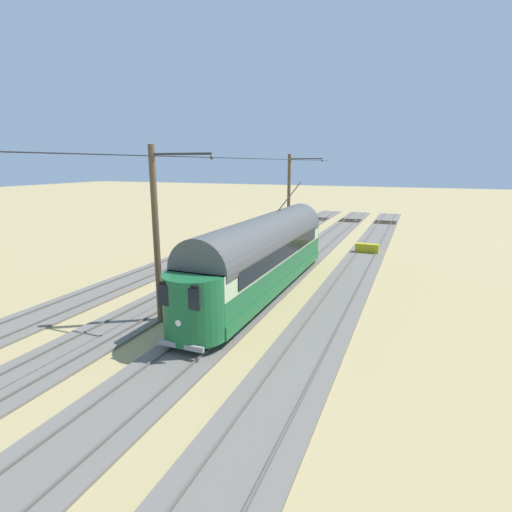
% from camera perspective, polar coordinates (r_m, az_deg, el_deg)
% --- Properties ---
extents(ground_plane, '(220.00, 220.00, 0.00)m').
position_cam_1_polar(ground_plane, '(23.02, -4.23, -4.86)').
color(ground_plane, tan).
extents(track_streetcar_siding, '(2.80, 80.00, 0.18)m').
position_cam_1_polar(track_streetcar_siding, '(21.41, 11.51, -6.34)').
color(track_streetcar_siding, '#666059').
rests_on(track_streetcar_siding, ground).
extents(track_adjacent_siding, '(2.80, 80.00, 0.18)m').
position_cam_1_polar(track_adjacent_siding, '(22.47, 0.94, -5.13)').
color(track_adjacent_siding, '#666059').
rests_on(track_adjacent_siding, ground).
extents(track_third_siding, '(2.80, 80.00, 0.18)m').
position_cam_1_polar(track_third_siding, '(24.22, -8.36, -3.91)').
color(track_third_siding, '#666059').
rests_on(track_third_siding, ground).
extents(track_outer_siding, '(2.80, 80.00, 0.18)m').
position_cam_1_polar(track_outer_siding, '(26.52, -16.20, -2.80)').
color(track_outer_siding, '#666059').
rests_on(track_outer_siding, ground).
extents(vintage_streetcar, '(2.65, 17.43, 5.66)m').
position_cam_1_polar(vintage_streetcar, '(22.09, 1.17, 0.49)').
color(vintage_streetcar, '#196033').
rests_on(vintage_streetcar, ground).
extents(catenary_pole_foreground, '(3.06, 0.28, 7.85)m').
position_cam_1_polar(catenary_pole_foreground, '(35.30, 4.83, 8.21)').
color(catenary_pole_foreground, brown).
rests_on(catenary_pole_foreground, ground).
extents(catenary_pole_mid_near, '(3.06, 0.28, 7.85)m').
position_cam_1_polar(catenary_pole_mid_near, '(17.94, -13.87, 3.16)').
color(catenary_pole_mid_near, brown).
rests_on(catenary_pole_mid_near, ground).
extents(overhead_wire_run, '(2.85, 42.60, 0.18)m').
position_cam_1_polar(overhead_wire_run, '(16.95, -5.22, 13.82)').
color(overhead_wire_run, black).
rests_on(overhead_wire_run, ground).
extents(track_end_bumper, '(1.80, 0.60, 0.80)m').
position_cam_1_polar(track_end_bumper, '(33.24, 15.56, 1.02)').
color(track_end_bumper, '#B2A519').
rests_on(track_end_bumper, ground).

